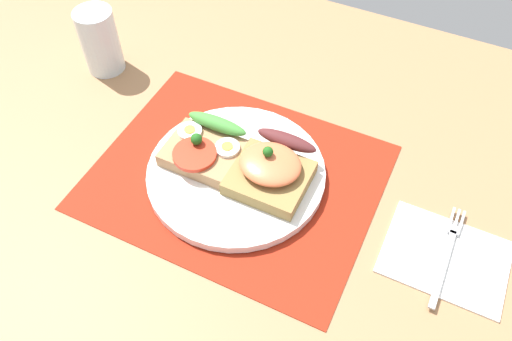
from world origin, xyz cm
name	(u,v)px	position (x,y,z in cm)	size (l,w,h in cm)	color
ground_plane	(237,184)	(0.00, 0.00, -1.60)	(120.00, 90.00, 3.20)	#9B6F49
placemat	(236,176)	(0.00, 0.00, 0.15)	(37.92, 30.36, 0.30)	maroon
plate	(236,173)	(0.00, 0.00, 0.95)	(24.24, 24.24, 1.29)	white
sandwich_egg_tomato	(204,149)	(-5.00, 0.33, 3.10)	(10.16, 9.78, 4.19)	#A77B52
sandwich_salmon	(272,168)	(4.86, 1.05, 3.54)	(10.02, 10.57, 5.44)	olive
napkin	(446,255)	(28.73, 0.28, 0.30)	(14.77, 11.35, 0.60)	white
fork	(447,252)	(28.72, 0.34, 0.76)	(1.62, 14.96, 0.32)	#B7B7BC
drinking_glass	(100,41)	(-29.74, 11.22, 5.27)	(6.00, 6.00, 10.54)	silver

